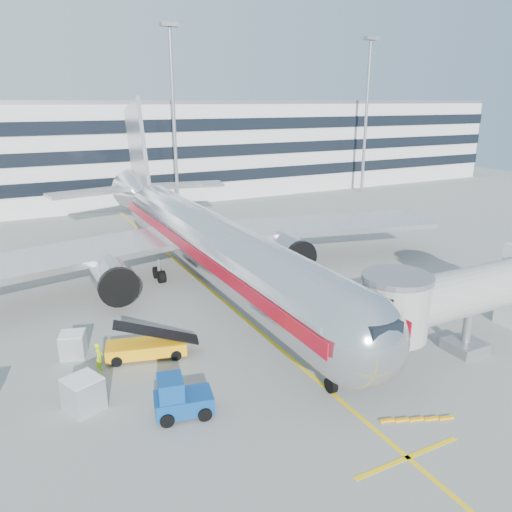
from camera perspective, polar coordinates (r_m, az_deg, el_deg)
name	(u,v)px	position (r m, az deg, el deg)	size (l,w,h in m)	color
ground	(263,335)	(34.99, 0.86, -9.00)	(180.00, 180.00, 0.00)	gray
lead_in_line	(209,289)	(43.33, -5.37, -3.73)	(0.25, 70.00, 0.01)	yellow
stop_bar	(408,458)	(25.41, 16.95, -21.18)	(6.00, 0.25, 0.01)	yellow
main_jet	(200,237)	(43.56, -6.37, 2.21)	(50.95, 48.70, 16.06)	silver
jet_bridge	(490,291)	(35.34, 25.18, -3.63)	(17.80, 4.50, 7.00)	silver
terminal	(98,150)	(87.22, -17.65, 11.46)	(150.00, 24.25, 15.60)	silver
light_mast_centre	(173,105)	(73.30, -9.45, 16.61)	(2.40, 1.20, 25.45)	gray
light_mast_east	(367,105)	(89.87, 12.55, 16.53)	(2.40, 1.20, 25.45)	gray
belt_loader	(146,347)	(32.65, -12.43, -10.09)	(5.33, 2.99, 2.49)	#FFA70A
baggage_tug	(180,399)	(26.79, -8.73, -15.81)	(3.22, 2.38, 2.21)	navy
cargo_container_left	(73,345)	(34.00, -20.19, -9.48)	(1.86, 1.86, 1.58)	silver
cargo_container_front	(83,394)	(28.45, -19.12, -14.64)	(2.21, 2.21, 1.80)	silver
ramp_worker	(99,357)	(31.65, -17.49, -10.99)	(0.68, 0.45, 1.87)	#B3E117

